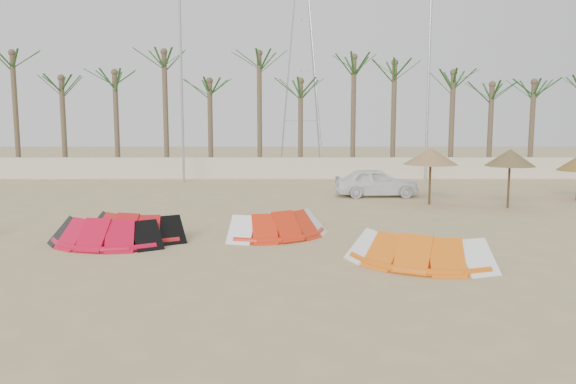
{
  "coord_description": "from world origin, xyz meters",
  "views": [
    {
      "loc": [
        -0.05,
        -12.29,
        3.74
      ],
      "look_at": [
        0.0,
        6.0,
        1.3
      ],
      "focal_mm": 35.0,
      "sensor_mm": 36.0,
      "label": 1
    }
  ],
  "objects_px": {
    "kite_red_right": "(279,223)",
    "parasol_mid": "(510,158)",
    "kite_orange": "(416,247)",
    "parasol_left": "(431,156)",
    "kite_red_mid": "(107,230)",
    "kite_red_left": "(135,225)",
    "car": "(376,182)"
  },
  "relations": [
    {
      "from": "kite_red_right",
      "to": "parasol_mid",
      "type": "relative_size",
      "value": 1.55
    },
    {
      "from": "kite_red_right",
      "to": "kite_orange",
      "type": "relative_size",
      "value": 0.94
    },
    {
      "from": "kite_orange",
      "to": "parasol_left",
      "type": "xyz_separation_m",
      "value": [
        2.84,
        9.82,
        1.66
      ]
    },
    {
      "from": "kite_red_mid",
      "to": "kite_red_left",
      "type": "bearing_deg",
      "value": 53.17
    },
    {
      "from": "kite_orange",
      "to": "parasol_mid",
      "type": "bearing_deg",
      "value": 56.47
    },
    {
      "from": "car",
      "to": "kite_red_mid",
      "type": "bearing_deg",
      "value": 133.72
    },
    {
      "from": "kite_red_mid",
      "to": "car",
      "type": "xyz_separation_m",
      "value": [
        9.59,
        10.06,
        0.25
      ]
    },
    {
      "from": "kite_red_mid",
      "to": "parasol_left",
      "type": "distance_m",
      "value": 13.89
    },
    {
      "from": "kite_red_mid",
      "to": "kite_orange",
      "type": "bearing_deg",
      "value": -14.4
    },
    {
      "from": "kite_red_mid",
      "to": "parasol_mid",
      "type": "distance_m",
      "value": 16.04
    },
    {
      "from": "kite_orange",
      "to": "car",
      "type": "height_order",
      "value": "car"
    },
    {
      "from": "kite_orange",
      "to": "car",
      "type": "bearing_deg",
      "value": 85.7
    },
    {
      "from": "kite_red_left",
      "to": "parasol_mid",
      "type": "relative_size",
      "value": 1.47
    },
    {
      "from": "kite_red_mid",
      "to": "kite_red_right",
      "type": "height_order",
      "value": "same"
    },
    {
      "from": "kite_orange",
      "to": "kite_red_left",
      "type": "bearing_deg",
      "value": 159.28
    },
    {
      "from": "parasol_left",
      "to": "kite_red_right",
      "type": "bearing_deg",
      "value": -134.83
    },
    {
      "from": "kite_red_right",
      "to": "kite_orange",
      "type": "xyz_separation_m",
      "value": [
        3.56,
        -3.38,
        0.0
      ]
    },
    {
      "from": "kite_orange",
      "to": "parasol_mid",
      "type": "xyz_separation_m",
      "value": [
        5.86,
        8.84,
        1.67
      ]
    },
    {
      "from": "parasol_mid",
      "to": "kite_red_mid",
      "type": "bearing_deg",
      "value": -155.53
    },
    {
      "from": "parasol_mid",
      "to": "kite_red_left",
      "type": "bearing_deg",
      "value": -157.4
    },
    {
      "from": "kite_orange",
      "to": "parasol_left",
      "type": "distance_m",
      "value": 10.36
    },
    {
      "from": "kite_red_right",
      "to": "parasol_mid",
      "type": "height_order",
      "value": "parasol_mid"
    },
    {
      "from": "kite_red_right",
      "to": "kite_orange",
      "type": "height_order",
      "value": "same"
    },
    {
      "from": "kite_orange",
      "to": "parasol_left",
      "type": "bearing_deg",
      "value": 73.86
    },
    {
      "from": "kite_red_left",
      "to": "parasol_left",
      "type": "distance_m",
      "value": 12.94
    },
    {
      "from": "kite_red_left",
      "to": "kite_red_right",
      "type": "bearing_deg",
      "value": 4.21
    },
    {
      "from": "kite_orange",
      "to": "kite_red_right",
      "type": "bearing_deg",
      "value": 136.55
    },
    {
      "from": "kite_red_mid",
      "to": "kite_red_right",
      "type": "xyz_separation_m",
      "value": [
        5.1,
        1.15,
        -0.0
      ]
    },
    {
      "from": "kite_red_right",
      "to": "car",
      "type": "xyz_separation_m",
      "value": [
        4.49,
        8.91,
        0.25
      ]
    },
    {
      "from": "parasol_left",
      "to": "car",
      "type": "relative_size",
      "value": 0.62
    },
    {
      "from": "kite_red_mid",
      "to": "parasol_left",
      "type": "bearing_deg",
      "value": 33.42
    },
    {
      "from": "parasol_mid",
      "to": "kite_orange",
      "type": "bearing_deg",
      "value": -123.53
    }
  ]
}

